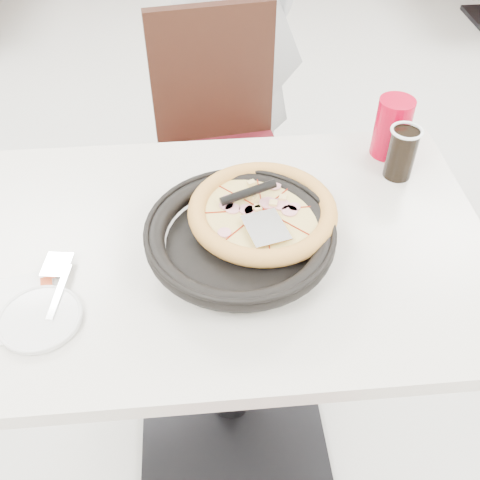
{
  "coord_description": "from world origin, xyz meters",
  "views": [
    {
      "loc": [
        -0.36,
        -1.12,
        1.65
      ],
      "look_at": [
        -0.29,
        -0.27,
        0.8
      ],
      "focal_mm": 42.0,
      "sensor_mm": 36.0,
      "label": 1
    }
  ],
  "objects": [
    {
      "name": "floor",
      "position": [
        0.0,
        0.0,
        0.0
      ],
      "size": [
        7.0,
        7.0,
        0.0
      ],
      "primitive_type": "plane",
      "color": "#BABAB5",
      "rests_on": "ground"
    },
    {
      "name": "main_table",
      "position": [
        -0.31,
        -0.21,
        0.38
      ],
      "size": [
        1.25,
        0.88,
        0.75
      ],
      "primitive_type": null,
      "rotation": [
        0.0,
        0.0,
        0.07
      ],
      "color": "beige",
      "rests_on": "floor"
    },
    {
      "name": "chair_far",
      "position": [
        -0.28,
        0.43,
        0.47
      ],
      "size": [
        0.47,
        0.47,
        0.95
      ],
      "primitive_type": null,
      "rotation": [
        0.0,
        0.0,
        3.28
      ],
      "color": "black",
      "rests_on": "floor"
    },
    {
      "name": "trivet",
      "position": [
        -0.27,
        -0.19,
        0.77
      ],
      "size": [
        0.12,
        0.12,
        0.04
      ],
      "primitive_type": "cylinder",
      "rotation": [
        0.0,
        0.0,
        0.07
      ],
      "color": "black",
      "rests_on": "main_table"
    },
    {
      "name": "pizza_pan",
      "position": [
        -0.29,
        -0.27,
        0.79
      ],
      "size": [
        0.34,
        0.34,
        0.01
      ],
      "primitive_type": "cylinder",
      "rotation": [
        0.0,
        0.0,
        0.07
      ],
      "color": "black",
      "rests_on": "trivet"
    },
    {
      "name": "pizza",
      "position": [
        -0.23,
        -0.21,
        0.81
      ],
      "size": [
        0.31,
        0.31,
        0.02
      ],
      "primitive_type": "cylinder",
      "rotation": [
        0.0,
        0.0,
        0.07
      ],
      "color": "gold",
      "rests_on": "pizza_pan"
    },
    {
      "name": "pizza_server",
      "position": [
        -0.23,
        -0.28,
        0.84
      ],
      "size": [
        0.1,
        0.12,
        0.0
      ],
      "primitive_type": "cube",
      "rotation": [
        0.0,
        0.0,
        0.24
      ],
      "color": "white",
      "rests_on": "pizza"
    },
    {
      "name": "napkin",
      "position": [
        -0.76,
        -0.37,
        0.75
      ],
      "size": [
        0.21,
        0.21,
        0.0
      ],
      "primitive_type": "cube",
      "rotation": [
        0.0,
        0.0,
        0.21
      ],
      "color": "white",
      "rests_on": "main_table"
    },
    {
      "name": "side_plate",
      "position": [
        -0.7,
        -0.41,
        0.76
      ],
      "size": [
        0.17,
        0.17,
        0.01
      ],
      "primitive_type": "cylinder",
      "rotation": [
        0.0,
        0.0,
        0.07
      ],
      "color": "silver",
      "rests_on": "napkin"
    },
    {
      "name": "fork",
      "position": [
        -0.67,
        -0.35,
        0.77
      ],
      "size": [
        0.03,
        0.15,
        0.0
      ],
      "primitive_type": "cube",
      "rotation": [
        0.0,
        0.0,
        -0.14
      ],
      "color": "white",
      "rests_on": "side_plate"
    },
    {
      "name": "cola_glass",
      "position": [
        0.14,
        -0.01,
        0.81
      ],
      "size": [
        0.07,
        0.07,
        0.13
      ],
      "primitive_type": "cylinder",
      "rotation": [
        0.0,
        0.0,
        0.07
      ],
      "color": "black",
      "rests_on": "main_table"
    },
    {
      "name": "red_cup",
      "position": [
        0.14,
        0.08,
        0.83
      ],
      "size": [
        0.1,
        0.1,
        0.16
      ],
      "primitive_type": "cylinder",
      "rotation": [
        0.0,
        0.0,
        0.07
      ],
      "color": "#AE001C",
      "rests_on": "main_table"
    }
  ]
}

